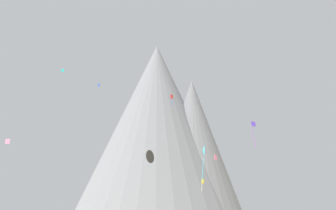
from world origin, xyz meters
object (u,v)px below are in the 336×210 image
at_px(kite_blue_high, 99,85).
at_px(kite_cyan_mid, 204,151).
at_px(kite_rainbow_low, 216,158).
at_px(kite_indigo_mid, 253,128).
at_px(kite_black_low, 150,156).
at_px(kite_pink_mid, 8,141).
at_px(rock_massif, 164,133).
at_px(kite_yellow_low, 203,182).
at_px(kite_teal_high, 63,70).
at_px(kite_red_high, 172,98).

distance_m(kite_blue_high, kite_cyan_mid, 33.03).
distance_m(kite_cyan_mid, kite_rainbow_low, 7.08).
xyz_separation_m(kite_indigo_mid, kite_black_low, (-20.69, -4.80, -6.48)).
bearing_deg(kite_rainbow_low, kite_pink_mid, -167.54).
xyz_separation_m(kite_pink_mid, kite_black_low, (23.02, 7.19, -1.30)).
distance_m(rock_massif, kite_yellow_low, 45.26).
height_order(kite_pink_mid, kite_teal_high, kite_teal_high).
height_order(kite_red_high, kite_indigo_mid, kite_red_high).
bearing_deg(rock_massif, kite_indigo_mid, -73.16).
xyz_separation_m(kite_red_high, kite_indigo_mid, (16.14, -3.01, -6.78)).
bearing_deg(kite_teal_high, kite_yellow_low, 38.32).
bearing_deg(kite_red_high, kite_blue_high, 155.60).
bearing_deg(rock_massif, kite_teal_high, -126.22).
xyz_separation_m(kite_black_low, kite_rainbow_low, (13.01, 5.68, 0.63)).
xyz_separation_m(rock_massif, kite_red_high, (-1.34, -45.88, -1.12)).
bearing_deg(rock_massif, kite_cyan_mid, -86.07).
height_order(kite_yellow_low, kite_cyan_mid, kite_cyan_mid).
bearing_deg(kite_yellow_low, kite_red_high, 43.09).
relative_size(kite_red_high, kite_teal_high, 2.93).
bearing_deg(kite_pink_mid, kite_indigo_mid, -132.47).
relative_size(kite_teal_high, kite_cyan_mid, 0.13).
distance_m(kite_red_high, kite_pink_mid, 33.60).
height_order(kite_indigo_mid, kite_teal_high, kite_teal_high).
distance_m(rock_massif, kite_blue_high, 40.53).
distance_m(kite_pink_mid, kite_teal_high, 32.82).
bearing_deg(kite_red_high, kite_yellow_low, 41.16).
bearing_deg(kite_cyan_mid, kite_pink_mid, -70.15).
height_order(rock_massif, kite_yellow_low, rock_massif).
distance_m(rock_massif, kite_black_low, 55.90).
distance_m(kite_indigo_mid, kite_teal_high, 45.84).
bearing_deg(kite_rainbow_low, kite_red_high, 158.67).
relative_size(kite_red_high, kite_rainbow_low, 2.67).
height_order(kite_indigo_mid, kite_yellow_low, kite_indigo_mid).
bearing_deg(kite_yellow_low, kite_rainbow_low, 111.08).
bearing_deg(kite_pink_mid, kite_yellow_low, -117.92).
bearing_deg(kite_rainbow_low, kite_indigo_mid, -13.73).
bearing_deg(kite_red_high, kite_pink_mid, -145.24).
distance_m(rock_massif, kite_red_high, 45.91).
distance_m(kite_black_low, kite_teal_high, 35.05).
xyz_separation_m(kite_pink_mid, kite_yellow_low, (34.44, 19.80, -5.09)).
relative_size(kite_red_high, kite_cyan_mid, 0.38).
distance_m(kite_black_low, kite_rainbow_low, 14.21).
xyz_separation_m(kite_indigo_mid, kite_cyan_mid, (-11.07, -5.33, -5.50)).
distance_m(kite_indigo_mid, kite_cyan_mid, 13.46).
bearing_deg(kite_indigo_mid, kite_pink_mid, 41.29).
distance_m(kite_red_high, kite_yellow_low, 19.00).
height_order(kite_pink_mid, kite_cyan_mid, kite_cyan_mid).
height_order(kite_pink_mid, kite_rainbow_low, kite_pink_mid).
bearing_deg(kite_yellow_low, kite_teal_high, -1.35).
bearing_deg(rock_massif, kite_pink_mid, -115.41).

